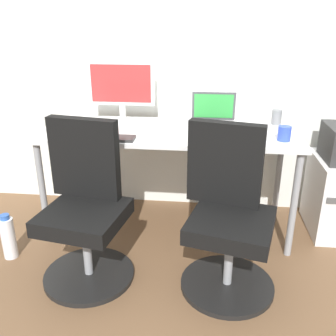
{
  "coord_description": "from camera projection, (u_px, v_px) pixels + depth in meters",
  "views": [
    {
      "loc": [
        0.27,
        -2.46,
        1.46
      ],
      "look_at": [
        0.0,
        -0.05,
        0.49
      ],
      "focal_mm": 40.13,
      "sensor_mm": 36.0,
      "label": 1
    }
  ],
  "objects": [
    {
      "name": "coffee_mug",
      "position": [
        284.0,
        133.0,
        2.33
      ],
      "size": [
        0.08,
        0.08,
        0.09
      ],
      "primitive_type": "cylinder",
      "color": "blue",
      "rests_on": "desk"
    },
    {
      "name": "mouse_by_monitor",
      "position": [
        262.0,
        140.0,
        2.29
      ],
      "size": [
        0.06,
        0.1,
        0.03
      ],
      "primitive_type": "ellipsoid",
      "color": "silver",
      "rests_on": "desk"
    },
    {
      "name": "keyboard_by_laptop",
      "position": [
        220.0,
        141.0,
        2.3
      ],
      "size": [
        0.34,
        0.12,
        0.02
      ],
      "primitive_type": "cube",
      "color": "#515156",
      "rests_on": "desk"
    },
    {
      "name": "office_chair_left",
      "position": [
        85.0,
        210.0,
        2.18
      ],
      "size": [
        0.54,
        0.54,
        0.94
      ],
      "color": "black",
      "rests_on": "ground"
    },
    {
      "name": "pen_cup",
      "position": [
        277.0,
        117.0,
        2.68
      ],
      "size": [
        0.07,
        0.07,
        0.1
      ],
      "primitive_type": "cylinder",
      "color": "slate",
      "rests_on": "desk"
    },
    {
      "name": "desktop_monitor",
      "position": [
        121.0,
        87.0,
        2.69
      ],
      "size": [
        0.48,
        0.18,
        0.43
      ],
      "color": "silver",
      "rests_on": "desk"
    },
    {
      "name": "desk",
      "position": [
        169.0,
        139.0,
        2.59
      ],
      "size": [
        1.75,
        0.68,
        0.75
      ],
      "color": "silver",
      "rests_on": "ground"
    },
    {
      "name": "keyboard_by_monitor",
      "position": [
        108.0,
        138.0,
        2.36
      ],
      "size": [
        0.34,
        0.12,
        0.02
      ],
      "primitive_type": "cube",
      "color": "#2D2D2D",
      "rests_on": "desk"
    },
    {
      "name": "back_wall",
      "position": [
        175.0,
        42.0,
        2.75
      ],
      "size": [
        4.4,
        0.04,
        2.6
      ],
      "primitive_type": "cube",
      "color": "silver",
      "rests_on": "ground"
    },
    {
      "name": "open_laptop",
      "position": [
        213.0,
        118.0,
        2.65
      ],
      "size": [
        0.31,
        0.26,
        0.23
      ],
      "color": "#4C4C51",
      "rests_on": "desk"
    },
    {
      "name": "phone_near_laptop",
      "position": [
        70.0,
        133.0,
        2.48
      ],
      "size": [
        0.07,
        0.14,
        0.01
      ],
      "primitive_type": "cube",
      "color": "black",
      "rests_on": "desk"
    },
    {
      "name": "water_bottle_on_floor",
      "position": [
        8.0,
        237.0,
        2.42
      ],
      "size": [
        0.09,
        0.09,
        0.31
      ],
      "color": "white",
      "rests_on": "ground"
    },
    {
      "name": "office_chair_right",
      "position": [
        228.0,
        218.0,
        2.1
      ],
      "size": [
        0.54,
        0.54,
        0.94
      ],
      "color": "black",
      "rests_on": "ground"
    },
    {
      "name": "ground_plane",
      "position": [
        169.0,
        225.0,
        2.85
      ],
      "size": [
        5.28,
        5.28,
        0.0
      ],
      "primitive_type": "plane",
      "color": "brown"
    },
    {
      "name": "mouse_by_laptop",
      "position": [
        251.0,
        128.0,
        2.56
      ],
      "size": [
        0.06,
        0.1,
        0.03
      ],
      "primitive_type": "ellipsoid",
      "color": "#2D2D2D",
      "rests_on": "desk"
    }
  ]
}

